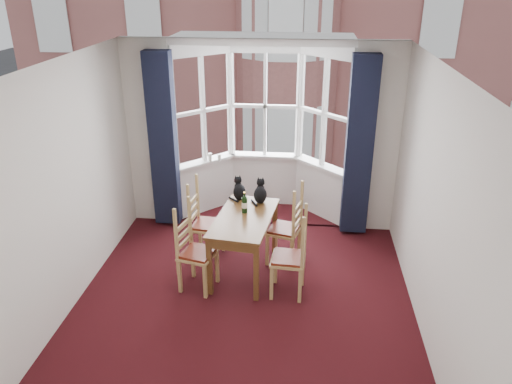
# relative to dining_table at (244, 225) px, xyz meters

# --- Properties ---
(floor) EXTENTS (4.50, 4.50, 0.00)m
(floor) POSITION_rel_dining_table_xyz_m (0.07, -0.83, -0.68)
(floor) COLOR black
(floor) RESTS_ON ground
(ceiling) EXTENTS (4.50, 4.50, 0.00)m
(ceiling) POSITION_rel_dining_table_xyz_m (0.07, -0.83, 2.12)
(ceiling) COLOR white
(ceiling) RESTS_ON floor
(wall_left) EXTENTS (0.00, 4.50, 4.50)m
(wall_left) POSITION_rel_dining_table_xyz_m (-1.93, -0.83, 0.72)
(wall_left) COLOR silver
(wall_left) RESTS_ON floor
(wall_right) EXTENTS (0.00, 4.50, 4.50)m
(wall_right) POSITION_rel_dining_table_xyz_m (2.07, -0.83, 0.72)
(wall_right) COLOR silver
(wall_right) RESTS_ON floor
(wall_near) EXTENTS (4.00, 0.00, 4.00)m
(wall_near) POSITION_rel_dining_table_xyz_m (0.07, -3.08, 0.72)
(wall_near) COLOR silver
(wall_near) RESTS_ON floor
(wall_back_pier_left) EXTENTS (0.70, 0.12, 2.80)m
(wall_back_pier_left) POSITION_rel_dining_table_xyz_m (-1.58, 1.42, 0.72)
(wall_back_pier_left) COLOR silver
(wall_back_pier_left) RESTS_ON floor
(wall_back_pier_right) EXTENTS (0.70, 0.12, 2.80)m
(wall_back_pier_right) POSITION_rel_dining_table_xyz_m (1.72, 1.42, 0.72)
(wall_back_pier_right) COLOR silver
(wall_back_pier_right) RESTS_ON floor
(bay_window) EXTENTS (2.76, 0.94, 2.80)m
(bay_window) POSITION_rel_dining_table_xyz_m (0.07, 1.93, 0.72)
(bay_window) COLOR white
(bay_window) RESTS_ON floor
(curtain_left) EXTENTS (0.38, 0.22, 2.60)m
(curtain_left) POSITION_rel_dining_table_xyz_m (-1.35, 1.24, 0.67)
(curtain_left) COLOR black
(curtain_left) RESTS_ON floor
(curtain_right) EXTENTS (0.38, 0.22, 2.60)m
(curtain_right) POSITION_rel_dining_table_xyz_m (1.49, 1.24, 0.67)
(curtain_right) COLOR black
(curtain_right) RESTS_ON floor
(dining_table) EXTENTS (0.83, 1.34, 0.80)m
(dining_table) POSITION_rel_dining_table_xyz_m (0.00, 0.00, 0.00)
(dining_table) COLOR brown
(dining_table) RESTS_ON floor
(chair_left_near) EXTENTS (0.49, 0.50, 0.92)m
(chair_left_near) POSITION_rel_dining_table_xyz_m (-0.61, -0.40, -0.21)
(chair_left_near) COLOR tan
(chair_left_near) RESTS_ON floor
(chair_left_far) EXTENTS (0.44, 0.46, 0.92)m
(chair_left_far) POSITION_rel_dining_table_xyz_m (-0.64, 0.34, -0.21)
(chair_left_far) COLOR tan
(chair_left_far) RESTS_ON floor
(chair_right_near) EXTENTS (0.43, 0.45, 0.92)m
(chair_right_near) POSITION_rel_dining_table_xyz_m (0.67, -0.43, -0.21)
(chair_right_near) COLOR tan
(chair_right_near) RESTS_ON floor
(chair_right_far) EXTENTS (0.49, 0.51, 0.92)m
(chair_right_far) POSITION_rel_dining_table_xyz_m (0.58, 0.29, -0.21)
(chair_right_far) COLOR tan
(chair_right_far) RESTS_ON floor
(cat_left) EXTENTS (0.24, 0.27, 0.32)m
(cat_left) POSITION_rel_dining_table_xyz_m (-0.13, 0.54, 0.24)
(cat_left) COLOR black
(cat_left) RESTS_ON dining_table
(cat_right) EXTENTS (0.18, 0.25, 0.34)m
(cat_right) POSITION_rel_dining_table_xyz_m (0.16, 0.46, 0.25)
(cat_right) COLOR black
(cat_right) RESTS_ON dining_table
(wine_bottle) EXTENTS (0.07, 0.07, 0.28)m
(wine_bottle) POSITION_rel_dining_table_xyz_m (-0.01, 0.13, 0.24)
(wine_bottle) COLOR black
(wine_bottle) RESTS_ON dining_table
(candle_tall) EXTENTS (0.06, 0.06, 0.13)m
(candle_tall) POSITION_rel_dining_table_xyz_m (-0.77, 1.77, 0.25)
(candle_tall) COLOR white
(candle_tall) RESTS_ON bay_window
(candle_short) EXTENTS (0.06, 0.06, 0.10)m
(candle_short) POSITION_rel_dining_table_xyz_m (-0.62, 1.80, 0.24)
(candle_short) COLOR white
(candle_short) RESTS_ON bay_window
(street) EXTENTS (80.00, 80.00, 0.00)m
(street) POSITION_rel_dining_table_xyz_m (0.07, 31.42, -6.68)
(street) COLOR #333335
(street) RESTS_ON ground
(tenement_building) EXTENTS (18.40, 7.80, 15.20)m
(tenement_building) POSITION_rel_dining_table_xyz_m (0.07, 13.18, 0.91)
(tenement_building) COLOR #9D5751
(tenement_building) RESTS_ON street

